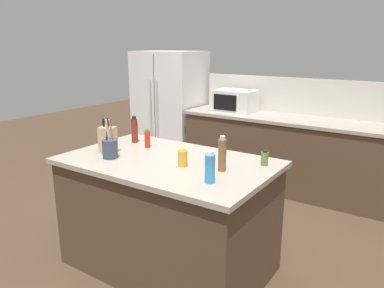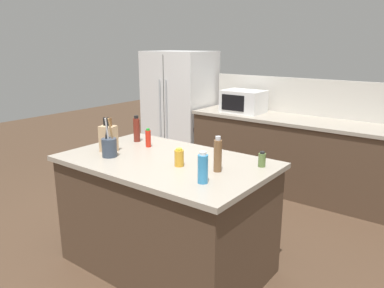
{
  "view_description": "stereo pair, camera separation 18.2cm",
  "coord_description": "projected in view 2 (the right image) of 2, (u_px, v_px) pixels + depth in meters",
  "views": [
    {
      "loc": [
        1.73,
        -2.23,
        1.83
      ],
      "look_at": [
        0.0,
        0.35,
        0.99
      ],
      "focal_mm": 35.0,
      "sensor_mm": 36.0,
      "label": 1
    },
    {
      "loc": [
        1.87,
        -2.12,
        1.83
      ],
      "look_at": [
        0.0,
        0.35,
        0.99
      ],
      "focal_mm": 35.0,
      "sensor_mm": 36.0,
      "label": 2
    }
  ],
  "objects": [
    {
      "name": "spice_jar_oregano",
      "position": [
        262.0,
        160.0,
        2.77
      ],
      "size": [
        0.06,
        0.06,
        0.12
      ],
      "color": "#567038",
      "rests_on": "kitchen_island"
    },
    {
      "name": "kitchen_island",
      "position": [
        166.0,
        213.0,
        3.08
      ],
      "size": [
        1.66,
        1.03,
        0.94
      ],
      "color": "#4C3828",
      "rests_on": "ground_plane"
    },
    {
      "name": "wall_backsplash",
      "position": [
        316.0,
        98.0,
        4.66
      ],
      "size": [
        2.87,
        0.03,
        0.46
      ],
      "primitive_type": "cube",
      "color": "beige",
      "rests_on": "back_counter_run"
    },
    {
      "name": "utensil_crock",
      "position": [
        109.0,
        147.0,
        3.01
      ],
      "size": [
        0.12,
        0.12,
        0.32
      ],
      "color": "#333D4C",
      "rests_on": "kitchen_island"
    },
    {
      "name": "dish_soap_bottle",
      "position": [
        203.0,
        168.0,
        2.43
      ],
      "size": [
        0.07,
        0.07,
        0.21
      ],
      "color": "#3384BC",
      "rests_on": "kitchen_island"
    },
    {
      "name": "hot_sauce_bottle",
      "position": [
        148.0,
        138.0,
        3.29
      ],
      "size": [
        0.05,
        0.05,
        0.17
      ],
      "color": "red",
      "rests_on": "kitchen_island"
    },
    {
      "name": "vinegar_bottle",
      "position": [
        137.0,
        129.0,
        3.47
      ],
      "size": [
        0.06,
        0.06,
        0.25
      ],
      "color": "maroon",
      "rests_on": "kitchen_island"
    },
    {
      "name": "knife_block",
      "position": [
        108.0,
        138.0,
        3.15
      ],
      "size": [
        0.15,
        0.13,
        0.29
      ],
      "rotation": [
        0.0,
        0.0,
        0.26
      ],
      "color": "tan",
      "rests_on": "kitchen_island"
    },
    {
      "name": "ground_plane",
      "position": [
        167.0,
        264.0,
        3.2
      ],
      "size": [
        14.0,
        14.0,
        0.0
      ],
      "primitive_type": "plane",
      "color": "#473323"
    },
    {
      "name": "microwave",
      "position": [
        243.0,
        101.0,
        4.93
      ],
      "size": [
        0.53,
        0.39,
        0.29
      ],
      "color": "white",
      "rests_on": "back_counter_run"
    },
    {
      "name": "honey_jar",
      "position": [
        179.0,
        158.0,
        2.78
      ],
      "size": [
        0.07,
        0.07,
        0.14
      ],
      "color": "gold",
      "rests_on": "kitchen_island"
    },
    {
      "name": "pepper_grinder",
      "position": [
        218.0,
        155.0,
        2.65
      ],
      "size": [
        0.06,
        0.06,
        0.26
      ],
      "color": "brown",
      "rests_on": "kitchen_island"
    },
    {
      "name": "back_counter_run",
      "position": [
        302.0,
        157.0,
        4.6
      ],
      "size": [
        2.91,
        0.66,
        0.94
      ],
      "color": "#4C3828",
      "rests_on": "ground_plane"
    },
    {
      "name": "refrigerator",
      "position": [
        180.0,
        109.0,
        5.69
      ],
      "size": [
        0.96,
        0.75,
        1.72
      ],
      "color": "white",
      "rests_on": "ground_plane"
    }
  ]
}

